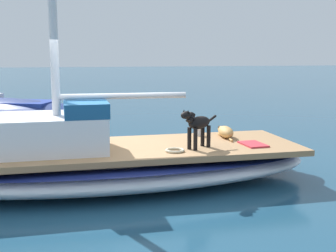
{
  "coord_description": "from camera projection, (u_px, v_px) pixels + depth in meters",
  "views": [
    {
      "loc": [
        -7.78,
        0.46,
        2.32
      ],
      "look_at": [
        0.0,
        -1.0,
        1.01
      ],
      "focal_mm": 48.7,
      "sensor_mm": 36.0,
      "label": 1
    }
  ],
  "objects": [
    {
      "name": "ground_plane",
      "position": [
        112.0,
        184.0,
        8.0
      ],
      "size": [
        120.0,
        120.0,
        0.0
      ],
      "primitive_type": "plane",
      "color": "navy"
    },
    {
      "name": "sailboat_main",
      "position": [
        112.0,
        166.0,
        7.95
      ],
      "size": [
        2.87,
        7.35,
        0.66
      ],
      "color": "white",
      "rests_on": "ground"
    },
    {
      "name": "cabin_house",
      "position": [
        44.0,
        131.0,
        7.58
      ],
      "size": [
        1.51,
        2.29,
        0.84
      ],
      "color": "silver",
      "rests_on": "sailboat_main"
    },
    {
      "name": "dog_tan",
      "position": [
        225.0,
        132.0,
        8.83
      ],
      "size": [
        0.95,
        0.29,
        0.22
      ],
      "color": "tan",
      "rests_on": "sailboat_main"
    },
    {
      "name": "dog_black",
      "position": [
        198.0,
        124.0,
        7.76
      ],
      "size": [
        0.63,
        0.8,
        0.7
      ],
      "color": "black",
      "rests_on": "sailboat_main"
    },
    {
      "name": "deck_winch",
      "position": [
        199.0,
        131.0,
        8.99
      ],
      "size": [
        0.16,
        0.16,
        0.21
      ],
      "color": "#B7B7BC",
      "rests_on": "sailboat_main"
    },
    {
      "name": "coiled_rope",
      "position": [
        175.0,
        150.0,
        7.58
      ],
      "size": [
        0.32,
        0.32,
        0.04
      ],
      "primitive_type": "torus",
      "color": "beige",
      "rests_on": "sailboat_main"
    },
    {
      "name": "deck_towel",
      "position": [
        253.0,
        144.0,
        8.11
      ],
      "size": [
        0.6,
        0.42,
        0.03
      ],
      "primitive_type": "cube",
      "rotation": [
        0.0,
        0.0,
        0.12
      ],
      "color": "#C6333D",
      "rests_on": "sailboat_main"
    }
  ]
}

